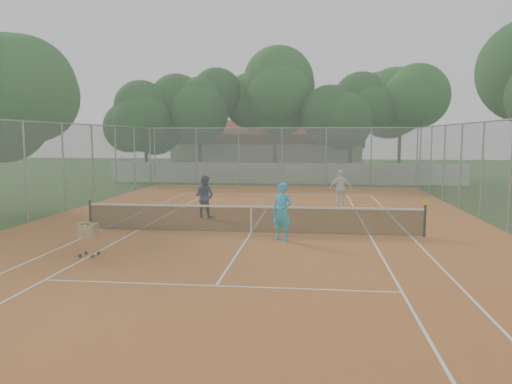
# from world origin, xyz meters

# --- Properties ---
(ground) EXTENTS (120.00, 120.00, 0.00)m
(ground) POSITION_xyz_m (0.00, 0.00, 0.00)
(ground) COLOR #163C10
(ground) RESTS_ON ground
(court_pad) EXTENTS (18.00, 34.00, 0.02)m
(court_pad) POSITION_xyz_m (0.00, 0.00, 0.01)
(court_pad) COLOR #B65A23
(court_pad) RESTS_ON ground
(court_lines) EXTENTS (10.98, 23.78, 0.01)m
(court_lines) POSITION_xyz_m (0.00, 0.00, 0.02)
(court_lines) COLOR white
(court_lines) RESTS_ON court_pad
(tennis_net) EXTENTS (11.88, 0.10, 0.98)m
(tennis_net) POSITION_xyz_m (0.00, 0.00, 0.51)
(tennis_net) COLOR black
(tennis_net) RESTS_ON court_pad
(perimeter_fence) EXTENTS (18.00, 34.00, 4.00)m
(perimeter_fence) POSITION_xyz_m (0.00, 0.00, 2.00)
(perimeter_fence) COLOR slate
(perimeter_fence) RESTS_ON ground
(boundary_wall) EXTENTS (26.00, 0.30, 1.50)m
(boundary_wall) POSITION_xyz_m (0.00, 19.00, 0.75)
(boundary_wall) COLOR white
(boundary_wall) RESTS_ON ground
(clubhouse) EXTENTS (16.40, 9.00, 4.40)m
(clubhouse) POSITION_xyz_m (-2.00, 29.00, 2.20)
(clubhouse) COLOR beige
(clubhouse) RESTS_ON ground
(tropical_trees) EXTENTS (29.00, 19.00, 10.00)m
(tropical_trees) POSITION_xyz_m (0.00, 22.00, 5.00)
(tropical_trees) COLOR black
(tropical_trees) RESTS_ON ground
(player_near) EXTENTS (0.81, 0.70, 1.89)m
(player_near) POSITION_xyz_m (1.17, -1.18, 0.96)
(player_near) COLOR #1BA7EA
(player_near) RESTS_ON court_pad
(player_far_left) EXTENTS (1.01, 0.88, 1.77)m
(player_far_left) POSITION_xyz_m (-2.35, 3.09, 0.90)
(player_far_left) COLOR #261849
(player_far_left) RESTS_ON court_pad
(player_far_right) EXTENTS (1.07, 0.45, 1.82)m
(player_far_right) POSITION_xyz_m (3.47, 6.69, 0.93)
(player_far_right) COLOR white
(player_far_right) RESTS_ON court_pad
(ball_hopper) EXTENTS (0.63, 0.63, 1.02)m
(ball_hopper) POSITION_xyz_m (-4.12, -4.02, 0.53)
(ball_hopper) COLOR silver
(ball_hopper) RESTS_ON court_pad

